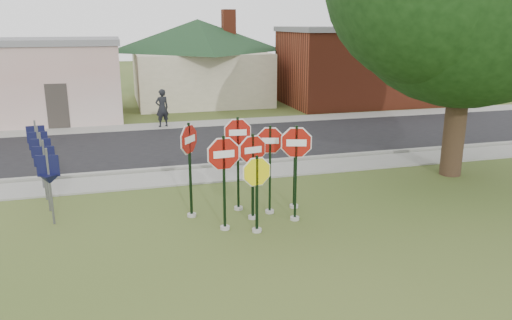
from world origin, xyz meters
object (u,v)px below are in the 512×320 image
object	(u,v)px
stop_sign_center	(253,166)
stop_sign_left	(224,169)
stop_sign_yellow	(257,186)
pedestrian	(162,108)

from	to	relation	value
stop_sign_center	stop_sign_left	xyz separation A→B (m)	(-0.86, -0.49, 0.10)
stop_sign_yellow	stop_sign_left	world-z (taller)	stop_sign_left
stop_sign_left	pedestrian	size ratio (longest dim) A/B	1.36
stop_sign_yellow	pedestrian	xyz separation A→B (m)	(-1.02, 13.40, -0.21)
stop_sign_center	pedestrian	distance (m)	12.60
stop_sign_center	pedestrian	size ratio (longest dim) A/B	1.30
stop_sign_yellow	stop_sign_center	bearing A→B (deg)	81.40
stop_sign_left	pedestrian	bearing A→B (deg)	91.28
pedestrian	stop_sign_center	bearing A→B (deg)	76.33
stop_sign_center	pedestrian	bearing A→B (deg)	95.23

